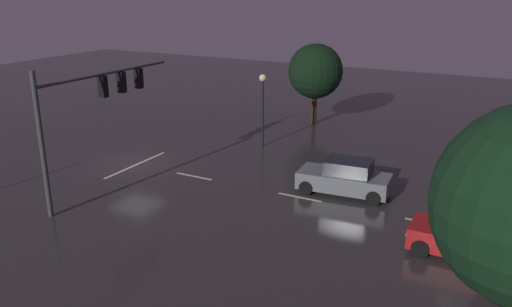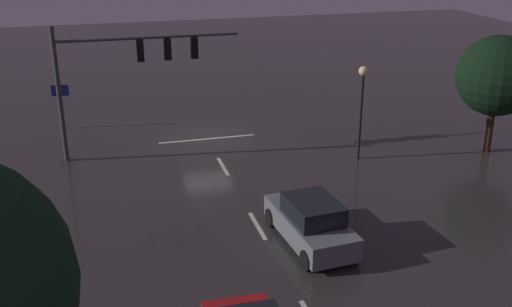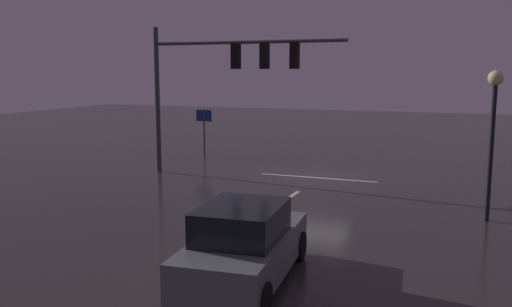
{
  "view_description": "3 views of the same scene",
  "coord_description": "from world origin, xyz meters",
  "px_view_note": "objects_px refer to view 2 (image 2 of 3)",
  "views": [
    {
      "loc": [
        20.89,
        18.77,
        9.54
      ],
      "look_at": [
        -0.82,
        7.23,
        1.52
      ],
      "focal_mm": 36.42,
      "sensor_mm": 36.0,
      "label": 1
    },
    {
      "loc": [
        5.28,
        29.12,
        10.58
      ],
      "look_at": [
        -0.64,
        7.45,
        1.87
      ],
      "focal_mm": 42.19,
      "sensor_mm": 36.0,
      "label": 2
    },
    {
      "loc": [
        -5.65,
        21.74,
        4.42
      ],
      "look_at": [
        0.86,
        5.04,
        1.69
      ],
      "focal_mm": 37.7,
      "sensor_mm": 36.0,
      "label": 3
    }
  ],
  "objects_px": {
    "street_lamp_left_kerb": "(362,94)",
    "tree_left_near": "(497,76)",
    "traffic_signal_assembly": "(127,63)",
    "car_approaching": "(311,222)",
    "route_sign": "(61,97)"
  },
  "relations": [
    {
      "from": "car_approaching",
      "to": "route_sign",
      "type": "xyz_separation_m",
      "value": [
        8.64,
        -15.29,
        1.0
      ]
    },
    {
      "from": "traffic_signal_assembly",
      "to": "street_lamp_left_kerb",
      "type": "xyz_separation_m",
      "value": [
        -10.24,
        3.41,
        -1.32
      ]
    },
    {
      "from": "car_approaching",
      "to": "route_sign",
      "type": "relative_size",
      "value": 1.8
    },
    {
      "from": "street_lamp_left_kerb",
      "to": "car_approaching",
      "type": "bearing_deg",
      "value": 54.54
    },
    {
      "from": "street_lamp_left_kerb",
      "to": "route_sign",
      "type": "xyz_separation_m",
      "value": [
        13.6,
        -8.32,
        -1.38
      ]
    },
    {
      "from": "route_sign",
      "to": "tree_left_near",
      "type": "bearing_deg",
      "value": 155.66
    },
    {
      "from": "tree_left_near",
      "to": "traffic_signal_assembly",
      "type": "bearing_deg",
      "value": -14.02
    },
    {
      "from": "car_approaching",
      "to": "tree_left_near",
      "type": "xyz_separation_m",
      "value": [
        -11.46,
        -6.19,
        2.98
      ]
    },
    {
      "from": "street_lamp_left_kerb",
      "to": "route_sign",
      "type": "relative_size",
      "value": 1.8
    },
    {
      "from": "street_lamp_left_kerb",
      "to": "tree_left_near",
      "type": "height_order",
      "value": "tree_left_near"
    },
    {
      "from": "traffic_signal_assembly",
      "to": "route_sign",
      "type": "bearing_deg",
      "value": -55.63
    },
    {
      "from": "car_approaching",
      "to": "route_sign",
      "type": "height_order",
      "value": "route_sign"
    },
    {
      "from": "traffic_signal_assembly",
      "to": "route_sign",
      "type": "height_order",
      "value": "traffic_signal_assembly"
    },
    {
      "from": "traffic_signal_assembly",
      "to": "street_lamp_left_kerb",
      "type": "height_order",
      "value": "traffic_signal_assembly"
    },
    {
      "from": "traffic_signal_assembly",
      "to": "route_sign",
      "type": "distance_m",
      "value": 6.54
    }
  ]
}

